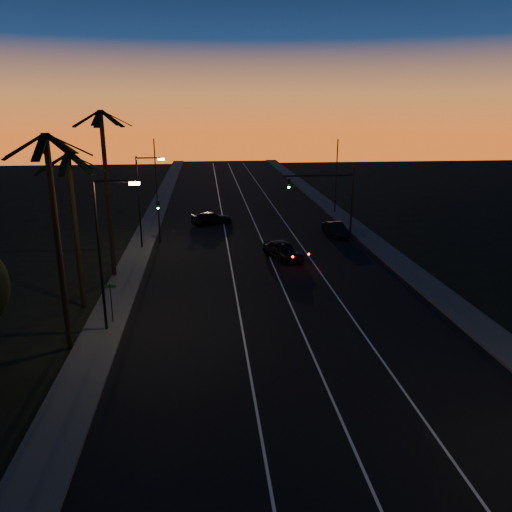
{
  "coord_description": "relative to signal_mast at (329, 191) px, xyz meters",
  "views": [
    {
      "loc": [
        -4.95,
        -7.72,
        12.76
      ],
      "look_at": [
        -1.74,
        23.77,
        3.24
      ],
      "focal_mm": 35.0,
      "sensor_mm": 36.0,
      "label": 1
    }
  ],
  "objects": [
    {
      "name": "lane_stripe_left",
      "position": [
        -10.14,
        -9.99,
        -4.76
      ],
      "size": [
        0.12,
        160.0,
        0.01
      ],
      "primitive_type": "cube",
      "color": "silver",
      "rests_on": "road"
    },
    {
      "name": "lead_car",
      "position": [
        -5.55,
        -6.69,
        -3.98
      ],
      "size": [
        3.67,
        5.41,
        1.57
      ],
      "color": "black",
      "rests_on": "road"
    },
    {
      "name": "sidewalk_right",
      "position": [
        4.06,
        -9.99,
        -4.7
      ],
      "size": [
        2.4,
        170.0,
        0.16
      ],
      "primitive_type": "cube",
      "color": "#3D3D3A",
      "rests_on": "ground"
    },
    {
      "name": "far_pole_left",
      "position": [
        -18.14,
        15.01,
        -0.28
      ],
      "size": [
        0.14,
        0.14,
        9.0
      ],
      "primitive_type": "cylinder",
      "color": "black",
      "rests_on": "ground"
    },
    {
      "name": "streetlight_left_far",
      "position": [
        -17.82,
        -1.99,
        0.28
      ],
      "size": [
        2.55,
        0.26,
        8.5
      ],
      "color": "black",
      "rests_on": "ground"
    },
    {
      "name": "lane_stripe_right",
      "position": [
        -3.14,
        -9.99,
        -4.76
      ],
      "size": [
        0.12,
        160.0,
        0.01
      ],
      "primitive_type": "cube",
      "color": "silver",
      "rests_on": "road"
    },
    {
      "name": "palm_near",
      "position": [
        -19.74,
        -21.99,
        2.29
      ],
      "size": [
        4.25,
        4.16,
        11.53
      ],
      "color": "black",
      "rests_on": "ground"
    },
    {
      "name": "signal_post",
      "position": [
        -16.64,
        -0.01,
        -1.89
      ],
      "size": [
        0.28,
        0.37,
        4.2
      ],
      "color": "black",
      "rests_on": "ground"
    },
    {
      "name": "road",
      "position": [
        -7.14,
        -9.99,
        -4.78
      ],
      "size": [
        20.0,
        170.0,
        0.01
      ],
      "primitive_type": "cube",
      "color": "black",
      "rests_on": "ground"
    },
    {
      "name": "signal_mast",
      "position": [
        0.0,
        0.0,
        0.0
      ],
      "size": [
        7.1,
        0.41,
        7.0
      ],
      "color": "black",
      "rests_on": "ground"
    },
    {
      "name": "far_pole_right",
      "position": [
        3.86,
        12.01,
        -0.28
      ],
      "size": [
        0.14,
        0.14,
        9.0
      ],
      "primitive_type": "cylinder",
      "color": "black",
      "rests_on": "ground"
    },
    {
      "name": "street_sign",
      "position": [
        -17.94,
        -18.99,
        -3.13
      ],
      "size": [
        0.7,
        0.06,
        2.6
      ],
      "color": "black",
      "rests_on": "ground"
    },
    {
      "name": "lane_stripe_mid",
      "position": [
        -6.64,
        -9.99,
        -4.76
      ],
      "size": [
        0.12,
        160.0,
        0.01
      ],
      "primitive_type": "cube",
      "color": "silver",
      "rests_on": "road"
    },
    {
      "name": "palm_mid",
      "position": [
        -20.34,
        -15.99,
        1.47
      ],
      "size": [
        4.25,
        4.16,
        10.03
      ],
      "color": "black",
      "rests_on": "ground"
    },
    {
      "name": "sidewalk_left",
      "position": [
        -18.34,
        -9.99,
        -4.7
      ],
      "size": [
        2.4,
        170.0,
        0.16
      ],
      "primitive_type": "cube",
      "color": "#3D3D3A",
      "rests_on": "ground"
    },
    {
      "name": "right_car",
      "position": [
        1.06,
        0.67,
        -4.08
      ],
      "size": [
        2.16,
        4.41,
        1.39
      ],
      "color": "black",
      "rests_on": "road"
    },
    {
      "name": "streetlight_left_near",
      "position": [
        -17.84,
        -19.99,
        0.54
      ],
      "size": [
        2.55,
        0.26,
        9.0
      ],
      "color": "black",
      "rests_on": "ground"
    },
    {
      "name": "palm_far",
      "position": [
        -19.34,
        -9.99,
        2.83
      ],
      "size": [
        4.25,
        4.16,
        12.53
      ],
      "color": "black",
      "rests_on": "ground"
    },
    {
      "name": "cross_car",
      "position": [
        -11.47,
        7.31,
        -4.09
      ],
      "size": [
        5.08,
        3.49,
        1.37
      ],
      "color": "black",
      "rests_on": "road"
    }
  ]
}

